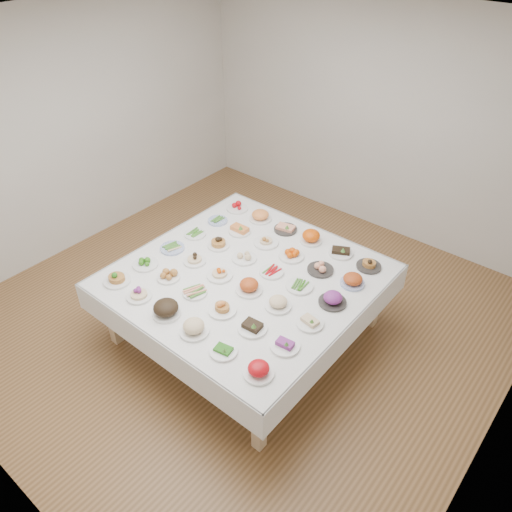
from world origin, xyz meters
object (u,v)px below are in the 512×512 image
Objects in this scene: display_table at (246,280)px; dish_18 at (195,234)px; dish_35 at (369,263)px; dish_0 at (116,276)px.

display_table is 0.85m from dish_18.
dish_35 reaches higher than dish_18.
display_table is 9.54× the size of dish_35.
dish_18 is at bearing 89.80° from dish_0.
dish_0 reaches higher than dish_18.
dish_0 is at bearing -90.20° from dish_18.
dish_0 is at bearing -135.03° from dish_35.
display_table is 10.05× the size of dish_18.
dish_18 is 1.79m from dish_35.
display_table is 1.18m from dish_35.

